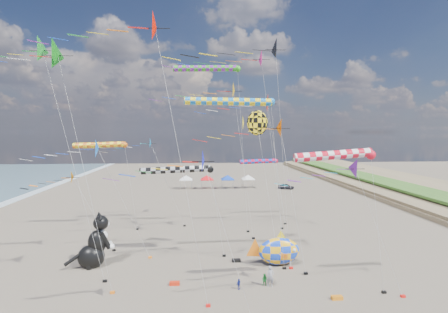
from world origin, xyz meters
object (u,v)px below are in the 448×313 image
child_blue (239,284)px  parked_car (286,186)px  fish_inflatable (278,251)px  cat_inflatable (94,240)px  child_green (265,280)px  person_adult (270,276)px

child_blue → parked_car: size_ratio=0.25×
fish_inflatable → child_blue: size_ratio=6.06×
cat_inflatable → fish_inflatable: cat_inflatable is taller
parked_car → fish_inflatable: bearing=-172.1°
child_blue → parked_car: (17.68, 52.17, 0.17)m
cat_inflatable → child_blue: (14.01, -6.24, -2.28)m
cat_inflatable → child_green: 17.51m
fish_inflatable → child_blue: 7.01m
cat_inflatable → fish_inflatable: 18.78m
child_green → parked_car: 53.85m
cat_inflatable → child_green: size_ratio=5.12×
child_blue → parked_car: parked_car is taller
cat_inflatable → person_adult: (16.84, -5.96, -1.81)m
fish_inflatable → child_green: 5.21m
child_green → parked_car: parked_car is taller
cat_inflatable → child_blue: 15.51m
child_blue → parked_car: 55.08m
person_adult → child_green: size_ratio=1.75×
cat_inflatable → fish_inflatable: (18.70, -1.15, -1.24)m
child_green → child_blue: child_green is taller
child_green → child_blue: size_ratio=1.14×
fish_inflatable → child_green: (-2.30, -4.57, -0.98)m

